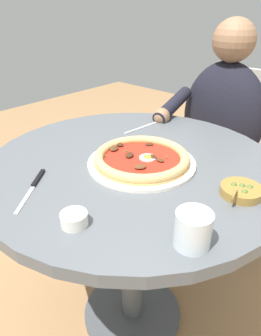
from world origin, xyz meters
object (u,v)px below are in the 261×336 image
object	(u,v)px
pizza_on_plate	(141,159)
cafe_chair_diner	(230,141)
steak_knife	(35,183)
diner_person	(216,155)
olive_pan	(241,191)
water_glass	(193,231)
fork_utensil	(141,128)
dining_table	(133,193)
ramekin_capers	(74,219)

from	to	relation	value
pizza_on_plate	cafe_chair_diner	distance (m)	0.84
steak_knife	diner_person	size ratio (longest dim) A/B	0.15
olive_pan	pizza_on_plate	bearing A→B (deg)	-80.70
water_glass	fork_utensil	xyz separation A→B (m)	(-0.43, -0.51, -0.03)
dining_table	water_glass	bearing A→B (deg)	59.76
water_glass	olive_pan	size ratio (longest dim) A/B	0.59
pizza_on_plate	steak_knife	bearing A→B (deg)	-26.27
diner_person	pizza_on_plate	bearing A→B (deg)	5.97
dining_table	cafe_chair_diner	xyz separation A→B (m)	(-0.80, -0.04, -0.08)
pizza_on_plate	cafe_chair_diner	world-z (taller)	cafe_chair_diner
olive_pan	water_glass	bearing A→B (deg)	1.35
steak_knife	dining_table	bearing A→B (deg)	160.19
ramekin_capers	diner_person	world-z (taller)	diner_person
steak_knife	fork_utensil	world-z (taller)	steak_knife
fork_utensil	water_glass	bearing A→B (deg)	49.63
ramekin_capers	cafe_chair_diner	bearing A→B (deg)	-172.33
steak_knife	olive_pan	distance (m)	0.55
dining_table	olive_pan	world-z (taller)	olive_pan
ramekin_capers	diner_person	distance (m)	1.03
ramekin_capers	cafe_chair_diner	world-z (taller)	cafe_chair_diner
dining_table	steak_knife	distance (m)	0.33
dining_table	cafe_chair_diner	world-z (taller)	cafe_chair_diner
water_glass	fork_utensil	world-z (taller)	water_glass
dining_table	cafe_chair_diner	distance (m)	0.81
water_glass	diner_person	bearing A→B (deg)	-156.39
diner_person	olive_pan	bearing A→B (deg)	31.01
ramekin_capers	fork_utensil	xyz separation A→B (m)	(-0.55, -0.28, -0.02)
olive_pan	diner_person	bearing A→B (deg)	-148.99
steak_knife	diner_person	xyz separation A→B (m)	(-0.95, 0.07, -0.24)
steak_knife	cafe_chair_diner	distance (m)	1.11
pizza_on_plate	ramekin_capers	bearing A→B (deg)	13.61
dining_table	pizza_on_plate	distance (m)	0.15
olive_pan	cafe_chair_diner	xyz separation A→B (m)	(-0.76, -0.38, -0.22)
water_glass	diner_person	distance (m)	0.98
ramekin_capers	steak_knife	bearing A→B (deg)	-99.30
pizza_on_plate	fork_utensil	world-z (taller)	pizza_on_plate
dining_table	steak_knife	bearing A→B (deg)	-19.81
pizza_on_plate	water_glass	size ratio (longest dim) A/B	4.20
dining_table	fork_utensil	world-z (taller)	fork_utensil
dining_table	ramekin_capers	distance (m)	0.37
ramekin_capers	olive_pan	distance (m)	0.43
olive_pan	fork_utensil	xyz separation A→B (m)	(-0.18, -0.50, -0.01)
fork_utensil	diner_person	bearing A→B (deg)	163.45
steak_knife	water_glass	bearing A→B (deg)	101.09
pizza_on_plate	fork_utensil	distance (m)	0.31
water_glass	fork_utensil	distance (m)	0.66
pizza_on_plate	diner_person	distance (m)	0.72
ramekin_capers	olive_pan	bearing A→B (deg)	148.65
ramekin_capers	diner_person	size ratio (longest dim) A/B	0.05
steak_knife	fork_utensil	bearing A→B (deg)	-173.55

